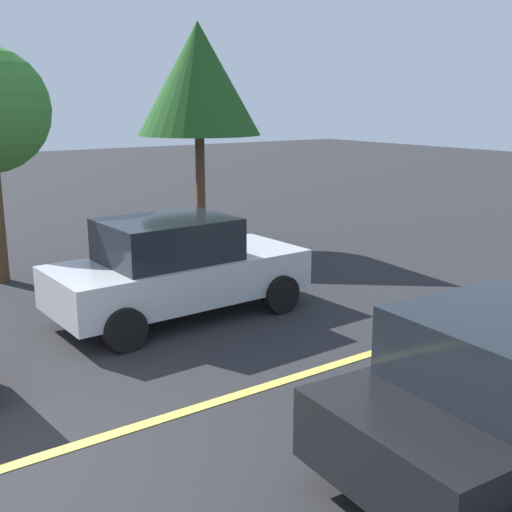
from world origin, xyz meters
name	(u,v)px	position (x,y,z in m)	size (l,w,h in m)	color
lane_marking_centre	(246,393)	(3.00, 0.00, 0.01)	(28.00, 0.16, 0.01)	#E0D14C
car_silver_crossing	(177,268)	(3.71, 3.01, 0.82)	(4.22, 2.04, 1.65)	#B7BABF
tree_left_verge	(198,79)	(6.61, 7.11, 3.93)	(2.83, 2.83, 5.20)	#513823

